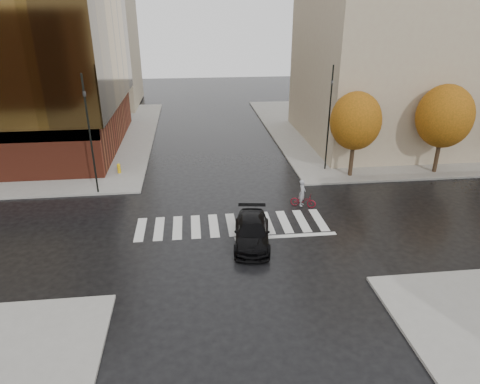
# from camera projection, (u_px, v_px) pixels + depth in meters

# --- Properties ---
(ground) EXTENTS (120.00, 120.00, 0.00)m
(ground) POSITION_uv_depth(u_px,v_px,m) (232.00, 228.00, 25.76)
(ground) COLOR black
(ground) RESTS_ON ground
(sidewalk_nw) EXTENTS (30.00, 30.00, 0.15)m
(sidewalk_nw) POSITION_uv_depth(u_px,v_px,m) (2.00, 140.00, 42.62)
(sidewalk_nw) COLOR gray
(sidewalk_nw) RESTS_ON ground
(sidewalk_ne) EXTENTS (30.00, 30.00, 0.15)m
(sidewalk_ne) POSITION_uv_depth(u_px,v_px,m) (403.00, 127.00, 47.10)
(sidewalk_ne) COLOR gray
(sidewalk_ne) RESTS_ON ground
(crosswalk) EXTENTS (12.00, 3.00, 0.01)m
(crosswalk) POSITION_uv_depth(u_px,v_px,m) (232.00, 225.00, 26.21)
(crosswalk) COLOR silver
(crosswalk) RESTS_ON ground
(building_ne_tan) EXTENTS (16.00, 16.00, 18.00)m
(building_ne_tan) POSITION_uv_depth(u_px,v_px,m) (396.00, 44.00, 39.41)
(building_ne_tan) COLOR gray
(building_ne_tan) RESTS_ON sidewalk_ne
(building_nw_far) EXTENTS (14.00, 12.00, 20.00)m
(building_nw_far) POSITION_uv_depth(u_px,v_px,m) (76.00, 25.00, 53.71)
(building_nw_far) COLOR gray
(building_nw_far) RESTS_ON sidewalk_nw
(tree_ne_a) EXTENTS (3.80, 3.80, 6.50)m
(tree_ne_a) POSITION_uv_depth(u_px,v_px,m) (356.00, 121.00, 31.79)
(tree_ne_a) COLOR black
(tree_ne_a) RESTS_ON sidewalk_ne
(tree_ne_b) EXTENTS (4.20, 4.20, 6.89)m
(tree_ne_b) POSITION_uv_depth(u_px,v_px,m) (445.00, 116.00, 32.47)
(tree_ne_b) COLOR black
(tree_ne_b) RESTS_ON sidewalk_ne
(sedan) EXTENTS (2.60, 5.05, 1.40)m
(sedan) POSITION_uv_depth(u_px,v_px,m) (252.00, 232.00, 23.94)
(sedan) COLOR black
(sedan) RESTS_ON ground
(cyclist) EXTENTS (1.78, 1.24, 1.92)m
(cyclist) POSITION_uv_depth(u_px,v_px,m) (303.00, 198.00, 28.30)
(cyclist) COLOR maroon
(cyclist) RESTS_ON ground
(traffic_light_nw) EXTENTS (0.25, 0.23, 8.24)m
(traffic_light_nw) POSITION_uv_depth(u_px,v_px,m) (89.00, 126.00, 28.56)
(traffic_light_nw) COLOR black
(traffic_light_nw) RESTS_ON sidewalk_nw
(traffic_light_ne) EXTENTS (0.20, 0.23, 8.19)m
(traffic_light_ne) POSITION_uv_depth(u_px,v_px,m) (330.00, 111.00, 32.90)
(traffic_light_ne) COLOR black
(traffic_light_ne) RESTS_ON sidewalk_ne
(fire_hydrant) EXTENTS (0.28, 0.28, 0.79)m
(fire_hydrant) POSITION_uv_depth(u_px,v_px,m) (119.00, 168.00, 33.78)
(fire_hydrant) COLOR gold
(fire_hydrant) RESTS_ON sidewalk_nw
(manhole) EXTENTS (0.72, 0.72, 0.01)m
(manhole) POSITION_uv_depth(u_px,v_px,m) (254.00, 212.00, 27.75)
(manhole) COLOR #51381D
(manhole) RESTS_ON ground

